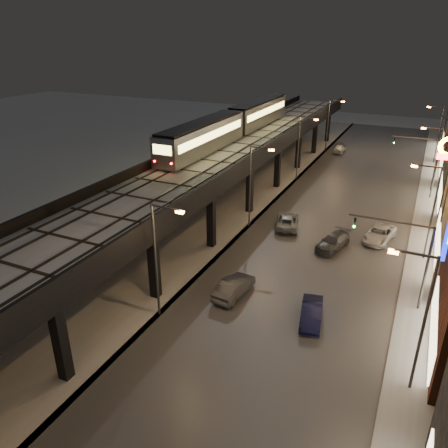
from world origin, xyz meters
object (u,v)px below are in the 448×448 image
at_px(car_onc_white, 333,242).
at_px(car_onc_dark, 379,235).
at_px(subway_train, 234,123).
at_px(car_mid_silver, 287,221).
at_px(car_near_white, 234,287).
at_px(car_far_white, 340,149).
at_px(car_onc_silver, 311,314).

bearing_deg(car_onc_white, car_onc_dark, 57.21).
bearing_deg(subway_train, car_mid_silver, -45.32).
relative_size(subway_train, car_onc_white, 7.49).
height_order(car_mid_silver, car_onc_dark, car_onc_dark).
bearing_deg(car_near_white, car_far_white, -82.84).
height_order(car_near_white, car_mid_silver, car_near_white).
height_order(car_near_white, car_onc_silver, car_near_white).
distance_m(subway_train, car_onc_silver, 33.83).
relative_size(car_mid_silver, car_onc_white, 1.06).
bearing_deg(car_near_white, car_onc_white, -109.20).
distance_m(car_near_white, car_far_white, 49.29).
xyz_separation_m(car_onc_silver, car_onc_dark, (2.75, 16.27, 0.00)).
distance_m(subway_train, car_near_white, 30.08).
relative_size(subway_train, car_onc_dark, 7.06).
height_order(car_onc_dark, car_onc_white, car_onc_dark).
xyz_separation_m(car_far_white, car_onc_white, (6.93, -37.46, -0.04)).
bearing_deg(subway_train, car_onc_dark, -27.58).
relative_size(car_far_white, car_onc_dark, 0.84).
bearing_deg(subway_train, car_onc_white, -40.57).
distance_m(car_near_white, car_onc_white, 12.99).
distance_m(car_near_white, car_mid_silver, 14.81).
distance_m(car_mid_silver, car_onc_silver, 16.97).
distance_m(car_near_white, car_onc_silver, 6.60).
bearing_deg(car_onc_dark, car_onc_white, -125.55).
xyz_separation_m(car_near_white, car_onc_white, (5.40, 11.81, -0.08)).
bearing_deg(car_onc_dark, car_onc_silver, -88.73).
bearing_deg(car_onc_dark, car_near_white, -110.07).
distance_m(car_far_white, car_onc_dark, 35.44).
bearing_deg(car_near_white, car_onc_silver, 178.90).
xyz_separation_m(car_near_white, car_far_white, (-1.53, 49.27, -0.04)).
bearing_deg(subway_train, car_near_white, -65.96).
relative_size(car_near_white, car_mid_silver, 0.92).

